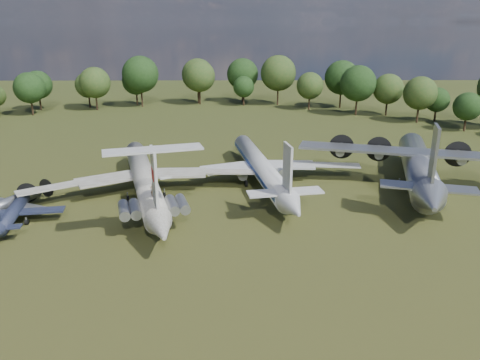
{
  "coord_description": "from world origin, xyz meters",
  "views": [
    {
      "loc": [
        11.61,
        -62.29,
        24.77
      ],
      "look_at": [
        12.2,
        -3.92,
        5.0
      ],
      "focal_mm": 35.0,
      "sensor_mm": 36.0,
      "label": 1
    }
  ],
  "objects_px": {
    "an12_transport": "(418,170)",
    "small_prop_west": "(13,216)",
    "il62_airliner": "(144,183)",
    "small_prop_northwest": "(7,206)",
    "tu104_jet": "(261,171)",
    "person_on_il62": "(153,190)"
  },
  "relations": [
    {
      "from": "an12_transport",
      "to": "small_prop_west",
      "type": "distance_m",
      "value": 58.87
    },
    {
      "from": "il62_airliner",
      "to": "small_prop_west",
      "type": "bearing_deg",
      "value": -162.49
    },
    {
      "from": "small_prop_west",
      "to": "small_prop_northwest",
      "type": "relative_size",
      "value": 1.07
    },
    {
      "from": "il62_airliner",
      "to": "an12_transport",
      "type": "height_order",
      "value": "an12_transport"
    },
    {
      "from": "il62_airliner",
      "to": "small_prop_west",
      "type": "xyz_separation_m",
      "value": [
        -15.06,
        -9.95,
        -1.0
      ]
    },
    {
      "from": "tu104_jet",
      "to": "person_on_il62",
      "type": "xyz_separation_m",
      "value": [
        -14.09,
        -17.84,
        3.2
      ]
    },
    {
      "from": "tu104_jet",
      "to": "an12_transport",
      "type": "bearing_deg",
      "value": -13.69
    },
    {
      "from": "person_on_il62",
      "to": "an12_transport",
      "type": "bearing_deg",
      "value": -149.84
    },
    {
      "from": "il62_airliner",
      "to": "small_prop_west",
      "type": "relative_size",
      "value": 2.7
    },
    {
      "from": "il62_airliner",
      "to": "an12_transport",
      "type": "xyz_separation_m",
      "value": [
        42.09,
        4.06,
        0.51
      ]
    },
    {
      "from": "il62_airliner",
      "to": "an12_transport",
      "type": "bearing_deg",
      "value": -10.44
    },
    {
      "from": "tu104_jet",
      "to": "small_prop_west",
      "type": "xyz_separation_m",
      "value": [
        -32.6,
        -15.73,
        -0.94
      ]
    },
    {
      "from": "tu104_jet",
      "to": "small_prop_west",
      "type": "relative_size",
      "value": 2.58
    },
    {
      "from": "il62_airliner",
      "to": "small_prop_northwest",
      "type": "height_order",
      "value": "il62_airliner"
    },
    {
      "from": "tu104_jet",
      "to": "small_prop_northwest",
      "type": "bearing_deg",
      "value": -170.33
    },
    {
      "from": "il62_airliner",
      "to": "person_on_il62",
      "type": "height_order",
      "value": "person_on_il62"
    },
    {
      "from": "an12_transport",
      "to": "small_prop_northwest",
      "type": "relative_size",
      "value": 2.65
    },
    {
      "from": "tu104_jet",
      "to": "small_prop_northwest",
      "type": "xyz_separation_m",
      "value": [
        -34.93,
        -12.28,
        -1.03
      ]
    },
    {
      "from": "small_prop_northwest",
      "to": "person_on_il62",
      "type": "height_order",
      "value": "person_on_il62"
    },
    {
      "from": "small_prop_northwest",
      "to": "tu104_jet",
      "type": "bearing_deg",
      "value": 43.87
    },
    {
      "from": "tu104_jet",
      "to": "small_prop_west",
      "type": "distance_m",
      "value": 36.21
    },
    {
      "from": "small_prop_northwest",
      "to": "an12_transport",
      "type": "bearing_deg",
      "value": 34.58
    }
  ]
}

